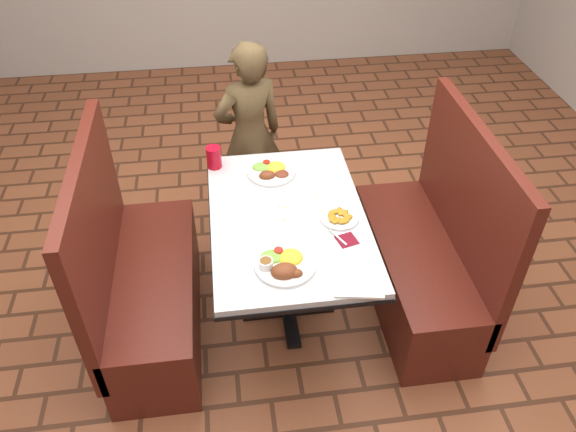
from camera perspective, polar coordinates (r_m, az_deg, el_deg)
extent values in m
plane|color=brown|center=(3.43, 0.00, -9.69)|extent=(7.00, 7.00, 0.00)
cube|color=silver|center=(2.91, 0.00, -0.26)|extent=(0.80, 1.20, 0.03)
cube|color=black|center=(2.93, 0.00, -0.68)|extent=(0.81, 1.21, 0.02)
cylinder|color=black|center=(3.16, 0.00, -5.47)|extent=(0.10, 0.10, 0.69)
cube|color=black|center=(3.42, 0.00, -9.52)|extent=(0.55, 0.08, 0.03)
cube|color=black|center=(3.42, 0.00, -9.52)|extent=(0.08, 0.55, 0.03)
cube|color=#571D14|center=(3.28, -13.24, -8.21)|extent=(0.45, 1.20, 0.45)
cube|color=#571D14|center=(2.99, -18.75, -2.33)|extent=(0.06, 1.20, 0.95)
cube|color=#571D14|center=(3.41, 12.65, -5.71)|extent=(0.45, 1.20, 0.45)
cube|color=#571D14|center=(3.18, 17.59, 0.81)|extent=(0.06, 1.20, 0.95)
imported|color=brown|center=(3.74, -3.92, 8.08)|extent=(0.55, 0.45, 1.30)
cylinder|color=white|center=(2.62, -0.30, -5.00)|extent=(0.29, 0.29, 0.02)
ellipsoid|color=yellow|center=(2.63, 0.28, -3.83)|extent=(0.12, 0.12, 0.05)
ellipsoid|color=#81B849|center=(2.64, -1.60, -3.88)|extent=(0.12, 0.10, 0.04)
cylinder|color=red|center=(2.65, -0.97, -3.46)|extent=(0.04, 0.04, 0.01)
ellipsoid|color=brown|center=(2.55, -0.37, -5.23)|extent=(0.12, 0.10, 0.07)
ellipsoid|color=brown|center=(2.55, 0.75, -5.60)|extent=(0.07, 0.05, 0.04)
cylinder|color=white|center=(2.59, -2.27, -4.88)|extent=(0.07, 0.07, 0.04)
cylinder|color=brown|center=(2.57, -2.28, -4.56)|extent=(0.06, 0.06, 0.01)
cylinder|color=white|center=(3.20, -1.70, 4.44)|extent=(0.27, 0.27, 0.02)
ellipsoid|color=yellow|center=(3.21, -1.24, 5.32)|extent=(0.11, 0.11, 0.05)
ellipsoid|color=#81B849|center=(3.22, -2.69, 5.25)|extent=(0.11, 0.09, 0.04)
cylinder|color=red|center=(3.24, -2.20, 5.52)|extent=(0.04, 0.04, 0.01)
ellipsoid|color=brown|center=(3.16, -0.64, 4.48)|extent=(0.08, 0.08, 0.03)
ellipsoid|color=brown|center=(3.14, -2.16, 4.44)|extent=(0.09, 0.07, 0.05)
cylinder|color=white|center=(2.89, 5.23, -0.18)|extent=(0.20, 0.20, 0.01)
cube|color=maroon|center=(2.77, 5.99, -2.45)|extent=(0.12, 0.12, 0.00)
cube|color=#B8B7BC|center=(2.78, 5.07, -2.15)|extent=(0.07, 0.13, 0.00)
cylinder|color=red|center=(3.25, -7.54, 5.94)|extent=(0.09, 0.09, 0.13)
cube|color=white|center=(2.56, 7.17, -6.90)|extent=(0.24, 0.20, 0.01)
cube|color=silver|center=(2.62, -0.64, -4.96)|extent=(0.06, 0.17, 0.00)
cube|color=silver|center=(2.62, -0.49, -4.94)|extent=(0.03, 0.14, 0.00)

